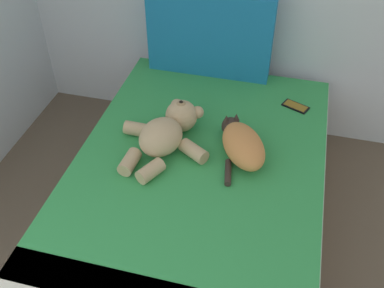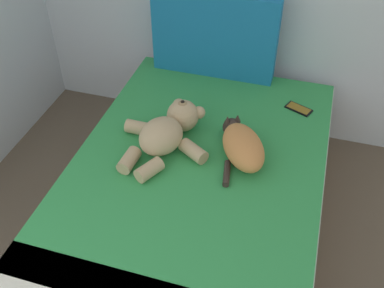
# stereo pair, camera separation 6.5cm
# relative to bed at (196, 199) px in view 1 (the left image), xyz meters

# --- Properties ---
(bed) EXTENTS (1.29, 1.91, 0.48)m
(bed) POSITION_rel_bed_xyz_m (0.00, 0.00, 0.00)
(bed) COLOR #9E7A56
(bed) RESTS_ON ground_plane
(patterned_cushion) EXTENTS (0.76, 0.13, 0.53)m
(patterned_cushion) POSITION_rel_bed_xyz_m (-0.14, 0.87, 0.51)
(patterned_cushion) COLOR #1972AD
(patterned_cushion) RESTS_ON bed
(cat) EXTENTS (0.33, 0.44, 0.15)m
(cat) POSITION_rel_bed_xyz_m (0.20, 0.14, 0.32)
(cat) COLOR #D18447
(cat) RESTS_ON bed
(teddy_bear) EXTENTS (0.49, 0.58, 0.19)m
(teddy_bear) POSITION_rel_bed_xyz_m (-0.19, 0.13, 0.32)
(teddy_bear) COLOR tan
(teddy_bear) RESTS_ON bed
(cell_phone) EXTENTS (0.16, 0.12, 0.01)m
(cell_phone) POSITION_rel_bed_xyz_m (0.44, 0.62, 0.25)
(cell_phone) COLOR black
(cell_phone) RESTS_ON bed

